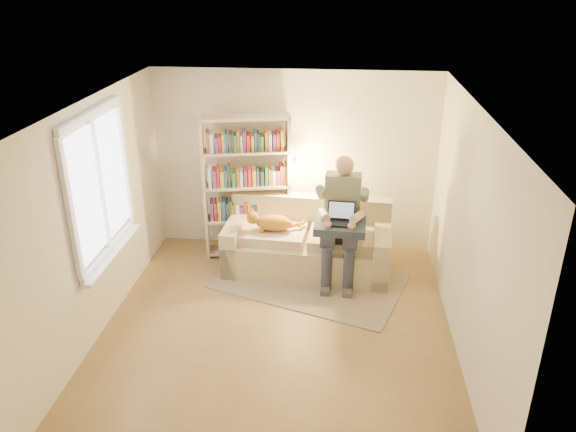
# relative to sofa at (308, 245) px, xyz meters

# --- Properties ---
(floor) EXTENTS (4.50, 4.50, 0.00)m
(floor) POSITION_rel_sofa_xyz_m (-0.26, -1.54, -0.34)
(floor) COLOR brown
(floor) RESTS_ON ground
(ceiling) EXTENTS (4.00, 4.50, 0.02)m
(ceiling) POSITION_rel_sofa_xyz_m (-0.26, -1.54, 2.26)
(ceiling) COLOR white
(ceiling) RESTS_ON wall_back
(wall_left) EXTENTS (0.02, 4.50, 2.60)m
(wall_left) POSITION_rel_sofa_xyz_m (-2.26, -1.54, 0.96)
(wall_left) COLOR silver
(wall_left) RESTS_ON floor
(wall_right) EXTENTS (0.02, 4.50, 2.60)m
(wall_right) POSITION_rel_sofa_xyz_m (1.74, -1.54, 0.96)
(wall_right) COLOR silver
(wall_right) RESTS_ON floor
(wall_back) EXTENTS (4.00, 0.02, 2.60)m
(wall_back) POSITION_rel_sofa_xyz_m (-0.26, 0.71, 0.96)
(wall_back) COLOR silver
(wall_back) RESTS_ON floor
(wall_front) EXTENTS (4.00, 0.02, 2.60)m
(wall_front) POSITION_rel_sofa_xyz_m (-0.26, -3.79, 0.96)
(wall_front) COLOR silver
(wall_front) RESTS_ON floor
(window) EXTENTS (0.12, 1.52, 1.69)m
(window) POSITION_rel_sofa_xyz_m (-2.20, -1.34, 1.03)
(window) COLOR white
(window) RESTS_ON wall_left
(sofa) EXTENTS (2.27, 1.13, 0.94)m
(sofa) POSITION_rel_sofa_xyz_m (0.00, 0.00, 0.00)
(sofa) COLOR #BEB186
(sofa) RESTS_ON floor
(person) EXTENTS (0.51, 0.78, 1.66)m
(person) POSITION_rel_sofa_xyz_m (0.44, -0.19, 0.58)
(person) COLOR gray
(person) RESTS_ON sofa
(cat) EXTENTS (0.75, 0.29, 0.27)m
(cat) POSITION_rel_sofa_xyz_m (-0.54, -0.11, 0.37)
(cat) COLOR gold
(cat) RESTS_ON sofa
(blanket) EXTENTS (0.68, 0.57, 0.10)m
(blanket) POSITION_rel_sofa_xyz_m (0.50, -0.37, 0.48)
(blanket) COLOR #242F3F
(blanket) RESTS_ON person
(laptop) EXTENTS (0.37, 0.35, 0.28)m
(laptop) POSITION_rel_sofa_xyz_m (0.50, -0.36, 0.59)
(laptop) COLOR black
(laptop) RESTS_ON blanket
(bookshelf) EXTENTS (1.40, 0.56, 2.05)m
(bookshelf) POSITION_rel_sofa_xyz_m (-0.89, 0.36, 0.79)
(bookshelf) COLOR beige
(bookshelf) RESTS_ON floor
(rug) EXTENTS (2.73, 2.13, 0.01)m
(rug) POSITION_rel_sofa_xyz_m (0.04, -0.41, -0.34)
(rug) COLOR gray
(rug) RESTS_ON floor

